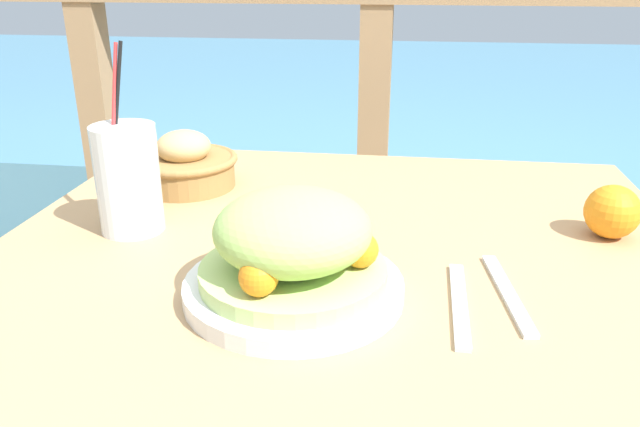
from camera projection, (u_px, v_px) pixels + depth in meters
patio_table at (339, 319)px, 0.84m from camera, size 0.92×0.88×0.71m
railing_fence at (374, 113)px, 1.45m from camera, size 2.80×0.08×1.06m
sea_backdrop at (395, 109)px, 3.94m from camera, size 12.00×4.00×0.40m
salad_plate at (293, 253)px, 0.67m from camera, size 0.24×0.24×0.12m
drink_glass at (128, 179)px, 0.84m from camera, size 0.09×0.09×0.25m
bread_basket at (185, 165)px, 1.02m from camera, size 0.17×0.17×0.09m
fork at (459, 303)px, 0.67m from camera, size 0.02×0.18×0.00m
knife at (508, 293)px, 0.69m from camera, size 0.04×0.18×0.00m
orange_near_basket at (612, 212)px, 0.83m from camera, size 0.07×0.07×0.07m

